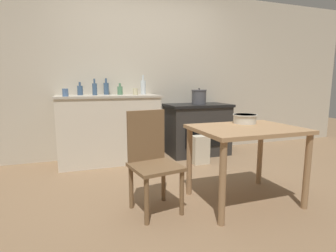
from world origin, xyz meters
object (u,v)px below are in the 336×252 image
object	(u,v)px
stove	(197,129)
cup_mid_right	(65,93)
work_table	(246,139)
bottle_mid_left	(120,90)
bottle_far_left	(106,88)
flour_sack	(200,150)
bottle_center_left	(80,90)
bottle_center	(95,89)
cup_center_right	(135,92)
mixing_bowl_large	(245,118)
stock_pot	(199,97)
chair	(152,158)
bottle_left	(143,87)

from	to	relation	value
stove	cup_mid_right	size ratio (longest dim) A/B	9.99
work_table	bottle_mid_left	xyz separation A→B (m)	(-0.86, 1.86, 0.41)
bottle_far_left	cup_mid_right	bearing A→B (deg)	-142.50
flour_sack	bottle_center_left	world-z (taller)	bottle_center_left
bottle_center	cup_center_right	distance (m)	0.56
bottle_center_left	mixing_bowl_large	bearing A→B (deg)	-47.36
bottle_center_left	cup_center_right	bearing A→B (deg)	-15.59
stock_pot	cup_center_right	world-z (taller)	cup_center_right
chair	flour_sack	world-z (taller)	chair
work_table	cup_mid_right	world-z (taller)	cup_mid_right
work_table	chair	size ratio (longest dim) A/B	1.08
cup_center_right	bottle_left	bearing A→B (deg)	49.51
flour_sack	bottle_left	distance (m)	1.26
cup_center_right	bottle_center_left	bearing A→B (deg)	164.41
flour_sack	bottle_center	bearing A→B (deg)	156.93
stock_pot	cup_mid_right	bearing A→B (deg)	-174.24
bottle_far_left	bottle_mid_left	xyz separation A→B (m)	(0.18, -0.10, -0.03)
chair	bottle_center_left	world-z (taller)	bottle_center_left
stove	bottle_mid_left	xyz separation A→B (m)	(-1.19, 0.13, 0.62)
bottle_center	flour_sack	bearing A→B (deg)	-23.07
mixing_bowl_large	stock_pot	bearing A→B (deg)	81.46
bottle_mid_left	bottle_center	bearing A→B (deg)	-171.07
stock_pot	bottle_center_left	bearing A→B (deg)	175.21
stove	cup_center_right	distance (m)	1.17
mixing_bowl_large	stove	bearing A→B (deg)	82.36
bottle_center	cup_mid_right	world-z (taller)	bottle_center
work_table	mixing_bowl_large	bearing A→B (deg)	58.03
bottle_left	mixing_bowl_large	bearing A→B (deg)	-68.96
bottle_center	cup_center_right	world-z (taller)	bottle_center
mixing_bowl_large	bottle_center	size ratio (longest dim) A/B	1.06
stock_pot	bottle_center	distance (m)	1.58
stove	bottle_center	xyz separation A→B (m)	(-1.55, 0.07, 0.65)
chair	bottle_mid_left	size ratio (longest dim) A/B	5.31
flour_sack	cup_center_right	bearing A→B (deg)	150.95
stock_pot	bottle_center	bearing A→B (deg)	177.49
bottle_left	chair	bearing A→B (deg)	-101.86
stove	work_table	world-z (taller)	stove
work_table	flour_sack	xyz separation A→B (m)	(0.14, 1.22, -0.41)
mixing_bowl_large	bottle_center_left	world-z (taller)	bottle_center_left
stock_pot	flour_sack	bearing A→B (deg)	-112.72
stove	bottle_center_left	world-z (taller)	bottle_center_left
bottle_center_left	chair	bearing A→B (deg)	-72.56
chair	bottle_left	xyz separation A→B (m)	(0.36, 1.71, 0.61)
chair	stock_pot	size ratio (longest dim) A/B	3.54
bottle_center_left	bottle_center	xyz separation A→B (m)	(0.19, -0.08, 0.02)
cup_center_right	bottle_far_left	bearing A→B (deg)	142.57
bottle_center	work_table	bearing A→B (deg)	-55.92
flour_sack	cup_center_right	world-z (taller)	cup_center_right
flour_sack	bottle_far_left	world-z (taller)	bottle_far_left
mixing_bowl_large	bottle_center_left	size ratio (longest dim) A/B	1.33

